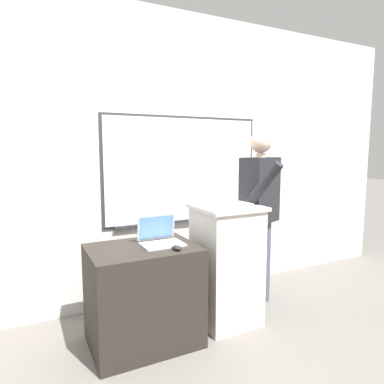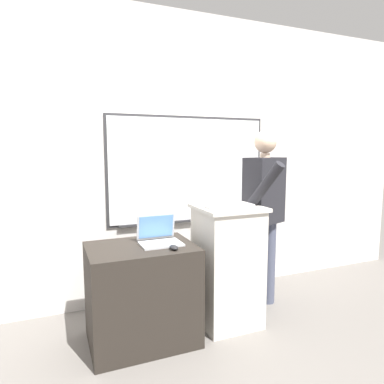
{
  "view_description": "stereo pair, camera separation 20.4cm",
  "coord_description": "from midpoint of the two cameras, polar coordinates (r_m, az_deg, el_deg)",
  "views": [
    {
      "loc": [
        -1.12,
        -1.97,
        1.52
      ],
      "look_at": [
        0.13,
        0.52,
        1.17
      ],
      "focal_mm": 32.0,
      "sensor_mm": 36.0,
      "label": 1
    },
    {
      "loc": [
        -0.93,
        -2.05,
        1.52
      ],
      "look_at": [
        0.13,
        0.52,
        1.17
      ],
      "focal_mm": 32.0,
      "sensor_mm": 36.0,
      "label": 2
    }
  ],
  "objects": [
    {
      "name": "back_wall",
      "position": [
        3.42,
        -9.06,
        5.47
      ],
      "size": [
        6.4,
        0.17,
        2.85
      ],
      "color": "silver",
      "rests_on": "ground_plane"
    },
    {
      "name": "side_desk",
      "position": [
        2.82,
        -10.25,
        -16.59
      ],
      "size": [
        0.82,
        0.6,
        0.78
      ],
      "color": "#28231E",
      "rests_on": "ground_plane"
    },
    {
      "name": "person_presenter",
      "position": [
        3.31,
        9.53,
        -2.42
      ],
      "size": [
        0.57,
        0.65,
        1.69
      ],
      "rotation": [
        0.0,
        0.0,
        0.36
      ],
      "color": "#474C60",
      "rests_on": "ground_plane"
    },
    {
      "name": "lectern_podium",
      "position": [
        3.05,
        3.79,
        -11.92
      ],
      "size": [
        0.53,
        0.52,
        1.04
      ],
      "color": "beige",
      "rests_on": "ground_plane"
    },
    {
      "name": "computer_mouse_by_laptop",
      "position": [
        2.57,
        -4.84,
        -9.27
      ],
      "size": [
        0.06,
        0.1,
        0.03
      ],
      "color": "black",
      "rests_on": "side_desk"
    },
    {
      "name": "wireless_keyboard",
      "position": [
        2.85,
        4.22,
        -2.3
      ],
      "size": [
        0.42,
        0.12,
        0.02
      ],
      "color": "silver",
      "rests_on": "lectern_podium"
    },
    {
      "name": "ground_plane",
      "position": [
        2.72,
        0.32,
        -26.78
      ],
      "size": [
        30.0,
        30.0,
        0.0
      ],
      "primitive_type": "plane",
      "color": "slate"
    },
    {
      "name": "laptop",
      "position": [
        2.75,
        -7.58,
        -7.31
      ],
      "size": [
        0.32,
        0.27,
        0.22
      ],
      "color": "#B7BABF",
      "rests_on": "side_desk"
    }
  ]
}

